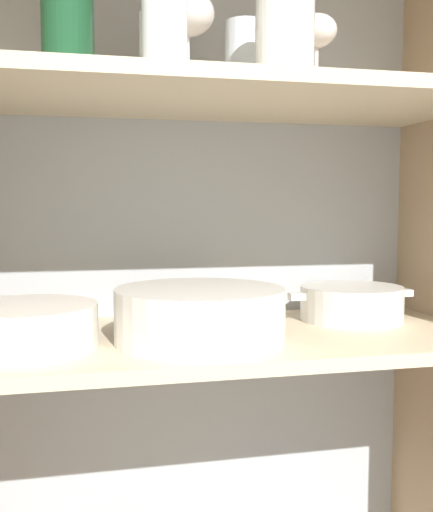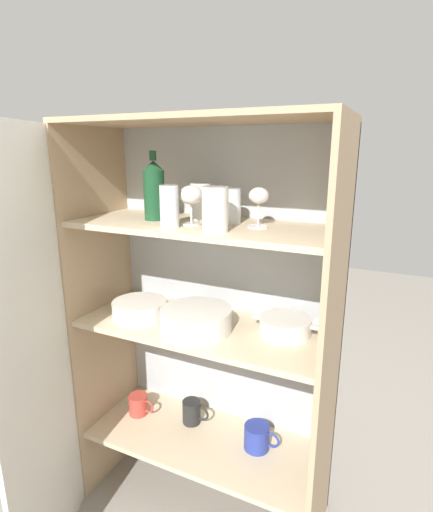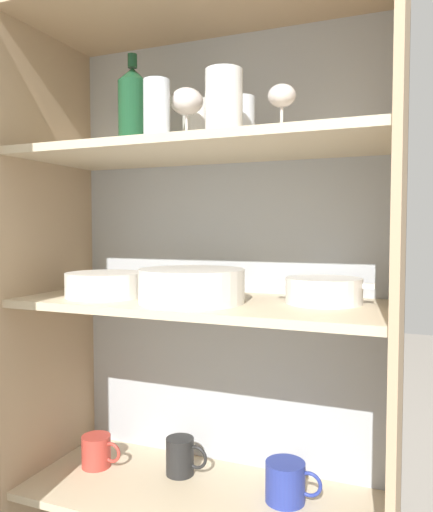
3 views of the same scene
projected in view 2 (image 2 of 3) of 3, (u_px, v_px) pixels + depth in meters
The scene contains 21 objects.
cupboard_back_panel at pixel (224, 317), 1.65m from camera, with size 0.95×0.02×1.51m, color #B2B7BC.
cupboard_side_left at pixel (104, 314), 1.67m from camera, with size 0.02×0.41×1.51m, color tan.
cupboard_side_right at pixel (330, 364), 1.29m from camera, with size 0.02×0.41×1.51m, color tan.
cupboard_top_panel at pixel (200, 120), 1.28m from camera, with size 0.95×0.41×0.02m, color tan.
shelf_board_lower at pixel (203, 440), 1.60m from camera, with size 0.91×0.37×0.02m, color beige.
shelf_board_middle at pixel (202, 327), 1.47m from camera, with size 0.91×0.37×0.02m, color beige.
shelf_board_upper at pixel (201, 226), 1.37m from camera, with size 0.91×0.37×0.02m, color beige.
cupboard_door at pixel (34, 366), 1.27m from camera, with size 0.19×0.44×1.51m.
tumbler_glass_0 at pixel (231, 206), 1.35m from camera, with size 0.07×0.07×0.12m.
tumbler_glass_1 at pixel (169, 206), 1.28m from camera, with size 0.06×0.06×0.14m.
tumbler_glass_2 at pixel (215, 209), 1.21m from camera, with size 0.08×0.08×0.14m.
tumbler_glass_3 at pixel (201, 202), 1.43m from camera, with size 0.08×0.08×0.13m.
wine_glass_0 at pixel (259, 199), 1.27m from camera, with size 0.07×0.07×0.13m.
wine_glass_1 at pixel (191, 197), 1.32m from camera, with size 0.08×0.08×0.13m.
wine_bottle at pixel (154, 190), 1.42m from camera, with size 0.08×0.08×0.24m.
plate_stack_white at pixel (197, 320), 1.42m from camera, with size 0.25×0.25×0.08m.
mixing_bowl_large at pixel (140, 308), 1.54m from camera, with size 0.21×0.21×0.06m.
casserole_dish at pixel (285, 326), 1.39m from camera, with size 0.23×0.18×0.06m.
coffee_mug_primary at pixel (192, 412), 1.68m from camera, with size 0.12×0.08×0.10m.
coffee_mug_extra_1 at pixel (257, 437), 1.53m from camera, with size 0.14×0.10×0.10m.
coffee_mug_extra_2 at pixel (139, 404), 1.74m from camera, with size 0.12×0.08×0.09m.
Camera 2 is at (0.63, -1.01, 1.42)m, focal length 28.00 mm.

